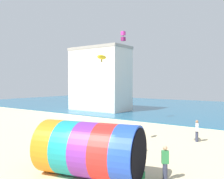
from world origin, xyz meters
name	(u,v)px	position (x,y,z in m)	size (l,w,h in m)	color
giant_inflatable_tube	(90,149)	(-0.71, 1.19, 1.42)	(5.89, 4.03, 2.83)	orange
kite_handler	(165,163)	(2.68, 3.01, 0.90)	(0.42, 0.38, 1.75)	#383D56
kite_magenta_box	(123,36)	(-9.09, 16.97, 10.57)	(0.48, 0.48, 1.23)	#D1339E
kite_yellow_parafoil	(102,57)	(-4.18, 6.56, 6.86)	(0.56, 1.15, 0.59)	yellow
bystander_near_water	(132,141)	(-1.14, 6.16, 0.88)	(0.40, 0.29, 1.73)	#726651
bystander_mid_beach	(197,131)	(1.41, 12.16, 0.93)	(0.33, 0.41, 1.80)	#383D56
promenade_building	(100,79)	(-19.54, 25.37, 5.53)	(10.36, 5.41, 11.03)	silver
cooler_box	(139,175)	(1.53, 2.43, 0.18)	(0.52, 0.36, 0.36)	#268C4C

